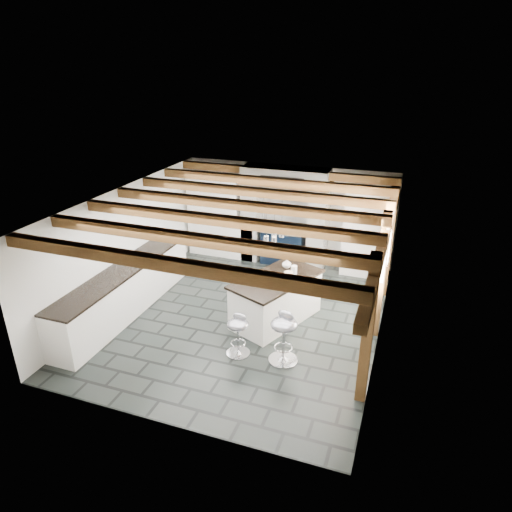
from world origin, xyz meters
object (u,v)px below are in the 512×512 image
(range_cooker, at_px, (284,244))
(kitchen_island, at_px, (276,298))
(bar_stool_far, at_px, (238,330))
(bar_stool_near, at_px, (284,332))

(range_cooker, relative_size, kitchen_island, 0.50)
(range_cooker, bearing_deg, kitchen_island, -76.69)
(bar_stool_far, bearing_deg, bar_stool_near, 11.54)
(bar_stool_near, bearing_deg, kitchen_island, 132.57)
(kitchen_island, xyz_separation_m, bar_stool_far, (-0.27, -1.25, 0.01))
(kitchen_island, xyz_separation_m, bar_stool_near, (0.50, -1.18, 0.10))
(kitchen_island, relative_size, bar_stool_near, 2.24)
(bar_stool_near, xyz_separation_m, bar_stool_far, (-0.76, -0.07, -0.10))
(range_cooker, distance_m, bar_stool_far, 3.87)
(kitchen_island, height_order, bar_stool_far, kitchen_island)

